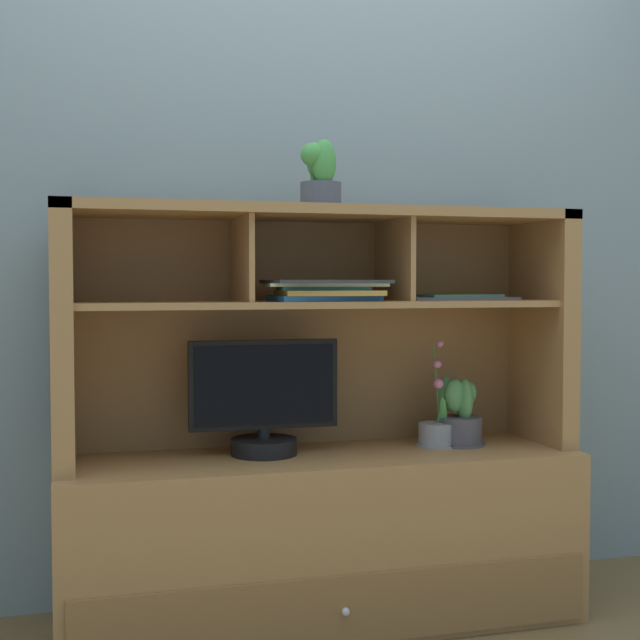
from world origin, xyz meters
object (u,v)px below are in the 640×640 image
Objects in this scene: potted_fern at (459,416)px; potted_succulent at (320,177)px; tv_monitor at (264,405)px; potted_orchid at (437,432)px; magazine_stack_centre at (456,297)px; media_console at (319,496)px; magazine_stack_left at (325,290)px.

potted_succulent reaches higher than potted_fern.
potted_succulent reaches higher than tv_monitor.
potted_succulent is at bearing -178.50° from potted_orchid.
potted_succulent is (-0.46, -0.04, 0.36)m from magazine_stack_centre.
media_console is at bearing -177.50° from magazine_stack_centre.
tv_monitor is 1.24× the size of magazine_stack_left.
potted_fern is (0.64, -0.01, -0.06)m from tv_monitor.
tv_monitor is 0.71m from magazine_stack_centre.
potted_fern is at bearing 2.19° from potted_succulent.
magazine_stack_left is (0.00, -0.06, 0.63)m from media_console.
potted_fern is 0.38m from magazine_stack_centre.
potted_succulent is (-0.39, -0.01, 0.79)m from potted_orchid.
magazine_stack_centre reaches higher than tv_monitor.
potted_succulent is (-0.00, 0.04, 0.34)m from magazine_stack_left.
media_console is 4.26× the size of magazine_stack_left.
potted_succulent is at bearing -174.93° from magazine_stack_centre.
potted_fern is 0.88m from potted_succulent.
potted_succulent is (-0.47, -0.02, 0.75)m from potted_fern.
potted_succulent reaches higher than magazine_stack_centre.
media_console is at bearing 179.63° from potted_fern.
media_console is 0.97m from potted_succulent.
magazine_stack_left is 0.47m from magazine_stack_centre.
media_console is 4.63× the size of potted_orchid.
media_console is 0.52m from potted_fern.
potted_succulent reaches higher than potted_orchid.
potted_succulent is at bearing -8.26° from tv_monitor.
tv_monitor is 0.39m from magazine_stack_left.
potted_fern is at bearing -0.62° from tv_monitor.
magazine_stack_centre is at bearing 1.47° from tv_monitor.
tv_monitor is 1.34× the size of potted_orchid.
tv_monitor reaches higher than potted_orchid.
tv_monitor is 1.25× the size of magazine_stack_centre.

